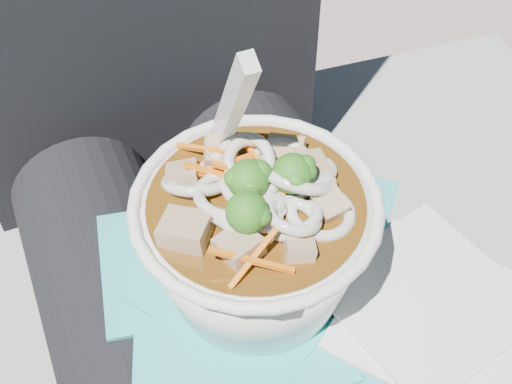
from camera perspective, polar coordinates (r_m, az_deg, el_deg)
name	(u,v)px	position (r m, az deg, el deg)	size (l,w,h in m)	color
stone_ledge	(204,364)	(0.93, -4.14, -13.56)	(1.00, 0.50, 0.45)	gray
lap	(246,349)	(0.61, -0.78, -12.43)	(0.31, 0.48, 0.14)	black
person_body	(207,247)	(0.63, -3.95, -4.40)	(0.34, 0.94, 0.98)	black
plastic_bag	(262,278)	(0.56, 0.50, -6.87)	(0.28, 0.30, 0.01)	teal
napkins	(435,310)	(0.54, 14.12, -9.15)	(0.19, 0.19, 0.01)	silver
udon_bowl	(257,233)	(0.50, 0.06, -3.30)	(0.21, 0.21, 0.21)	white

